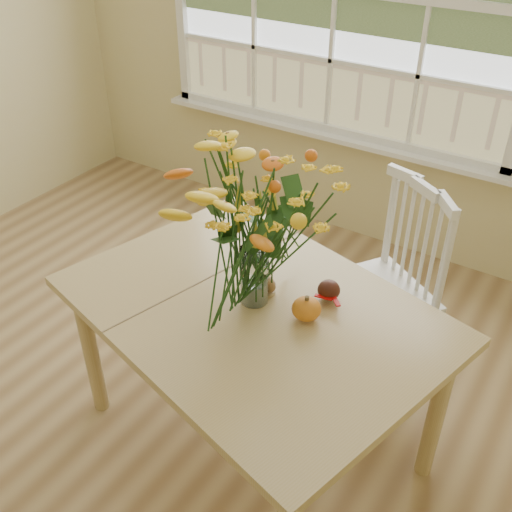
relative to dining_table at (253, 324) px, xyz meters
The scene contains 8 objects.
floor 1.00m from the dining_table, 146.79° to the right, with size 4.00×4.50×0.01m, color olive.
wall_back 2.06m from the dining_table, 108.56° to the left, with size 4.00×0.02×2.70m, color beige.
dining_table is the anchor object (origin of this frame).
windsor_chair 0.80m from the dining_table, 68.30° to the left, with size 0.63×0.62×1.00m.
flower_vase 0.45m from the dining_table, 115.09° to the left, with size 0.50×0.50×0.60m.
pumpkin 0.25m from the dining_table, 11.79° to the left, with size 0.11×0.11×0.09m, color orange.
turkey_figurine 0.17m from the dining_table, 88.20° to the left, with size 0.10×0.09×0.10m.
dark_gourd 0.32m from the dining_table, 41.14° to the left, with size 0.13×0.11×0.08m.
Camera 1 is at (1.59, -1.08, 2.22)m, focal length 42.00 mm.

